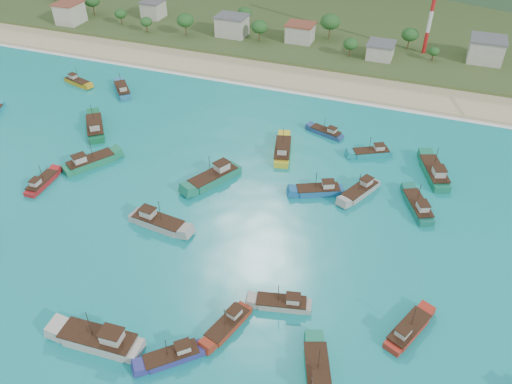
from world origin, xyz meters
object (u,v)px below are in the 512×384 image
(boat_21, at_px, (100,341))
(boat_24, at_px, (371,153))
(boat_14, at_px, (318,377))
(boat_10, at_px, (434,173))
(boat_7, at_px, (122,90))
(boat_22, at_px, (283,151))
(boat_31, at_px, (158,222))
(boat_33, at_px, (319,191))
(boat_5, at_px, (42,183))
(boat_11, at_px, (90,162))
(boat_6, at_px, (326,133))
(boat_20, at_px, (214,178))
(boat_28, at_px, (228,325))
(boat_8, at_px, (95,128))
(boat_15, at_px, (360,191))
(boat_23, at_px, (173,357))
(boat_30, at_px, (282,304))
(boat_26, at_px, (408,331))
(boat_19, at_px, (418,207))
(boat_17, at_px, (77,82))

(boat_21, height_order, boat_24, boat_21)
(boat_14, height_order, boat_21, boat_21)
(boat_10, relative_size, boat_14, 1.12)
(boat_7, relative_size, boat_22, 0.82)
(boat_31, distance_m, boat_33, 33.49)
(boat_5, relative_size, boat_14, 0.79)
(boat_5, height_order, boat_11, boat_11)
(boat_6, bearing_deg, boat_20, 164.85)
(boat_24, distance_m, boat_28, 57.64)
(boat_5, height_order, boat_8, boat_8)
(boat_8, distance_m, boat_28, 69.27)
(boat_8, height_order, boat_33, boat_8)
(boat_33, bearing_deg, boat_7, 42.44)
(boat_6, bearing_deg, boat_21, -175.28)
(boat_21, distance_m, boat_22, 59.75)
(boat_15, bearing_deg, boat_23, 95.14)
(boat_20, relative_size, boat_22, 1.07)
(boat_23, xyz_separation_m, boat_31, (-16.54, 25.21, 0.27))
(boat_8, bearing_deg, boat_30, -68.92)
(boat_15, height_order, boat_24, boat_15)
(boat_15, bearing_deg, boat_31, 59.63)
(boat_26, bearing_deg, boat_28, -137.82)
(boat_11, relative_size, boat_33, 1.12)
(boat_28, bearing_deg, boat_23, 73.19)
(boat_14, distance_m, boat_33, 43.20)
(boat_20, distance_m, boat_33, 22.52)
(boat_7, distance_m, boat_33, 69.22)
(boat_14, distance_m, boat_15, 44.75)
(boat_19, relative_size, boat_31, 0.92)
(boat_5, relative_size, boat_30, 0.95)
(boat_20, xyz_separation_m, boat_21, (1.17, -43.79, 0.04))
(boat_14, bearing_deg, boat_28, 145.18)
(boat_23, bearing_deg, boat_26, -104.75)
(boat_19, xyz_separation_m, boat_26, (1.75, -31.13, -0.10))
(boat_8, height_order, boat_24, boat_8)
(boat_15, bearing_deg, boat_8, 23.08)
(boat_15, height_order, boat_21, boat_21)
(boat_20, bearing_deg, boat_28, 144.30)
(boat_19, height_order, boat_24, boat_19)
(boat_17, height_order, boat_31, boat_31)
(boat_26, bearing_deg, boat_17, 175.21)
(boat_10, distance_m, boat_17, 102.13)
(boat_11, relative_size, boat_28, 1.25)
(boat_7, distance_m, boat_14, 101.19)
(boat_24, relative_size, boat_28, 1.01)
(boat_8, height_order, boat_21, boat_21)
(boat_33, bearing_deg, boat_5, 82.41)
(boat_28, bearing_deg, boat_21, 46.78)
(boat_19, bearing_deg, boat_24, 99.75)
(boat_6, relative_size, boat_33, 0.86)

